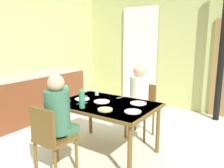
{
  "coord_description": "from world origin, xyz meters",
  "views": [
    {
      "loc": [
        1.95,
        -2.45,
        1.64
      ],
      "look_at": [
        0.17,
        0.2,
        0.98
      ],
      "focal_mm": 36.93,
      "sensor_mm": 36.0,
      "label": 1
    }
  ],
  "objects_px": {
    "kitchen_counter": "(30,98)",
    "chair_near_diner": "(51,137)",
    "dining_table": "(106,108)",
    "water_bottle_green_near": "(82,99)",
    "person_far_diner": "(139,92)",
    "person_near_diner": "(58,111)",
    "water_bottle_green_far": "(66,95)",
    "chair_far_diner": "(142,107)"
  },
  "relations": [
    {
      "from": "chair_near_diner",
      "to": "person_near_diner",
      "type": "distance_m",
      "value": 0.31
    },
    {
      "from": "dining_table",
      "to": "water_bottle_green_near",
      "type": "height_order",
      "value": "water_bottle_green_near"
    },
    {
      "from": "water_bottle_green_far",
      "to": "kitchen_counter",
      "type": "bearing_deg",
      "value": 160.42
    },
    {
      "from": "chair_near_diner",
      "to": "water_bottle_green_near",
      "type": "bearing_deg",
      "value": 81.75
    },
    {
      "from": "dining_table",
      "to": "person_far_diner",
      "type": "xyz_separation_m",
      "value": [
        0.15,
        0.69,
        0.12
      ]
    },
    {
      "from": "chair_far_diner",
      "to": "water_bottle_green_near",
      "type": "xyz_separation_m",
      "value": [
        -0.29,
        -1.17,
        0.36
      ]
    },
    {
      "from": "kitchen_counter",
      "to": "chair_far_diner",
      "type": "xyz_separation_m",
      "value": [
        2.2,
        0.57,
        0.05
      ]
    },
    {
      "from": "person_far_diner",
      "to": "person_near_diner",
      "type": "bearing_deg",
      "value": 75.56
    },
    {
      "from": "person_far_diner",
      "to": "water_bottle_green_far",
      "type": "distance_m",
      "value": 1.17
    },
    {
      "from": "kitchen_counter",
      "to": "chair_far_diner",
      "type": "bearing_deg",
      "value": 14.54
    },
    {
      "from": "chair_near_diner",
      "to": "person_far_diner",
      "type": "distance_m",
      "value": 1.58
    },
    {
      "from": "chair_far_diner",
      "to": "person_far_diner",
      "type": "height_order",
      "value": "person_far_diner"
    },
    {
      "from": "chair_far_diner",
      "to": "person_near_diner",
      "type": "distance_m",
      "value": 1.58
    },
    {
      "from": "chair_far_diner",
      "to": "water_bottle_green_near",
      "type": "bearing_deg",
      "value": 76.28
    },
    {
      "from": "kitchen_counter",
      "to": "water_bottle_green_far",
      "type": "height_order",
      "value": "water_bottle_green_far"
    },
    {
      "from": "chair_far_diner",
      "to": "water_bottle_green_far",
      "type": "height_order",
      "value": "water_bottle_green_far"
    },
    {
      "from": "kitchen_counter",
      "to": "chair_near_diner",
      "type": "distance_m",
      "value": 2.14
    },
    {
      "from": "chair_far_diner",
      "to": "water_bottle_green_far",
      "type": "distance_m",
      "value": 1.34
    },
    {
      "from": "water_bottle_green_far",
      "to": "chair_far_diner",
      "type": "bearing_deg",
      "value": 62.32
    },
    {
      "from": "chair_far_diner",
      "to": "water_bottle_green_far",
      "type": "bearing_deg",
      "value": 62.32
    },
    {
      "from": "kitchen_counter",
      "to": "water_bottle_green_near",
      "type": "height_order",
      "value": "water_bottle_green_near"
    },
    {
      "from": "kitchen_counter",
      "to": "water_bottle_green_near",
      "type": "xyz_separation_m",
      "value": [
        1.91,
        -0.6,
        0.41
      ]
    },
    {
      "from": "kitchen_counter",
      "to": "chair_near_diner",
      "type": "height_order",
      "value": "kitchen_counter"
    },
    {
      "from": "water_bottle_green_near",
      "to": "chair_far_diner",
      "type": "bearing_deg",
      "value": 76.28
    },
    {
      "from": "dining_table",
      "to": "chair_far_diner",
      "type": "relative_size",
      "value": 1.57
    },
    {
      "from": "chair_far_diner",
      "to": "water_bottle_green_far",
      "type": "relative_size",
      "value": 3.17
    },
    {
      "from": "person_near_diner",
      "to": "water_bottle_green_far",
      "type": "distance_m",
      "value": 0.46
    },
    {
      "from": "person_far_diner",
      "to": "water_bottle_green_near",
      "type": "height_order",
      "value": "person_far_diner"
    },
    {
      "from": "dining_table",
      "to": "chair_far_diner",
      "type": "xyz_separation_m",
      "value": [
        0.15,
        0.83,
        -0.17
      ]
    },
    {
      "from": "kitchen_counter",
      "to": "water_bottle_green_near",
      "type": "distance_m",
      "value": 2.04
    },
    {
      "from": "chair_near_diner",
      "to": "chair_far_diner",
      "type": "xyz_separation_m",
      "value": [
        0.36,
        1.65,
        0.0
      ]
    },
    {
      "from": "chair_far_diner",
      "to": "person_far_diner",
      "type": "xyz_separation_m",
      "value": [
        0.0,
        -0.14,
        0.28
      ]
    },
    {
      "from": "dining_table",
      "to": "chair_near_diner",
      "type": "bearing_deg",
      "value": -104.07
    },
    {
      "from": "kitchen_counter",
      "to": "person_near_diner",
      "type": "relative_size",
      "value": 3.42
    },
    {
      "from": "person_far_diner",
      "to": "kitchen_counter",
      "type": "bearing_deg",
      "value": 11.16
    },
    {
      "from": "chair_far_diner",
      "to": "water_bottle_green_far",
      "type": "xyz_separation_m",
      "value": [
        -0.6,
        -1.14,
        0.36
      ]
    },
    {
      "from": "chair_far_diner",
      "to": "water_bottle_green_near",
      "type": "relative_size",
      "value": 3.3
    },
    {
      "from": "chair_near_diner",
      "to": "chair_far_diner",
      "type": "bearing_deg",
      "value": 77.86
    },
    {
      "from": "dining_table",
      "to": "chair_near_diner",
      "type": "xyz_separation_m",
      "value": [
        -0.21,
        -0.83,
        -0.17
      ]
    },
    {
      "from": "dining_table",
      "to": "water_bottle_green_far",
      "type": "height_order",
      "value": "water_bottle_green_far"
    },
    {
      "from": "dining_table",
      "to": "chair_far_diner",
      "type": "height_order",
      "value": "chair_far_diner"
    },
    {
      "from": "person_near_diner",
      "to": "chair_near_diner",
      "type": "bearing_deg",
      "value": -90.0
    }
  ]
}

